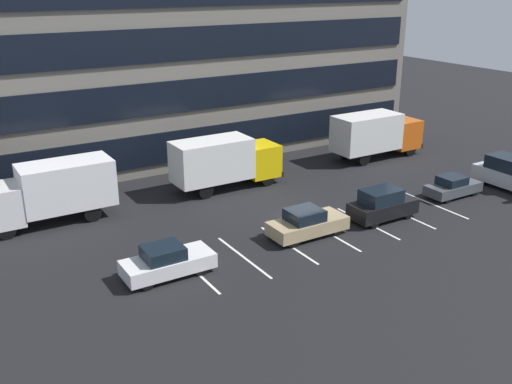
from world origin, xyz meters
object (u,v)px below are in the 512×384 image
(sedan_tan, at_px, (307,223))
(suv_silver, at_px, (510,174))
(box_truck_white, at_px, (50,190))
(box_truck_orange, at_px, (376,133))
(box_truck_yellow, at_px, (225,160))
(suv_black, at_px, (382,205))
(sedan_charcoal, at_px, (453,187))
(sedan_white, at_px, (167,262))

(sedan_tan, relative_size, suv_silver, 0.94)
(box_truck_white, xyz_separation_m, suv_silver, (27.88, -10.14, -0.94))
(box_truck_orange, relative_size, suv_silver, 1.62)
(box_truck_white, height_order, suv_silver, box_truck_white)
(box_truck_orange, bearing_deg, sedan_tan, -145.34)
(box_truck_yellow, xyz_separation_m, suv_black, (5.35, -9.60, -1.07))
(box_truck_yellow, xyz_separation_m, sedan_charcoal, (12.00, -9.12, -1.32))
(box_truck_orange, relative_size, suv_black, 1.85)
(sedan_tan, relative_size, sedan_white, 1.02)
(box_truck_white, distance_m, suv_black, 19.39)
(box_truck_white, bearing_deg, sedan_tan, -38.88)
(sedan_white, distance_m, suv_silver, 24.79)
(box_truck_orange, height_order, sedan_charcoal, box_truck_orange)
(sedan_white, bearing_deg, sedan_tan, 1.52)
(box_truck_orange, height_order, suv_black, box_truck_orange)
(box_truck_orange, relative_size, box_truck_white, 1.02)
(box_truck_yellow, height_order, box_truck_white, box_truck_white)
(box_truck_orange, xyz_separation_m, box_truck_white, (-24.95, 0.04, -0.03))
(suv_black, height_order, suv_silver, suv_silver)
(sedan_white, bearing_deg, box_truck_yellow, 48.62)
(sedan_charcoal, bearing_deg, box_truck_orange, 80.46)
(box_truck_white, distance_m, sedan_tan, 14.88)
(box_truck_yellow, relative_size, suv_silver, 1.59)
(box_truck_yellow, height_order, suv_black, box_truck_yellow)
(suv_black, relative_size, sedan_tan, 0.93)
(box_truck_yellow, bearing_deg, suv_black, -60.87)
(box_truck_yellow, bearing_deg, sedan_white, -131.38)
(box_truck_white, height_order, sedan_charcoal, box_truck_white)
(box_truck_orange, xyz_separation_m, suv_black, (-8.19, -9.66, -1.11))
(box_truck_orange, relative_size, sedan_charcoal, 1.98)
(box_truck_white, relative_size, sedan_tan, 1.70)
(box_truck_yellow, distance_m, suv_black, 11.04)
(suv_black, bearing_deg, sedan_tan, 175.76)
(suv_black, xyz_separation_m, sedan_tan, (-5.21, 0.39, -0.16))
(box_truck_orange, distance_m, sedan_charcoal, 9.40)
(box_truck_orange, bearing_deg, suv_silver, -73.83)
(box_truck_yellow, distance_m, sedan_white, 12.64)
(box_truck_yellow, height_order, sedan_white, box_truck_yellow)
(box_truck_orange, relative_size, sedan_white, 1.76)
(sedan_white, xyz_separation_m, sedan_charcoal, (20.31, 0.32, -0.09))
(suv_black, relative_size, sedan_white, 0.95)
(box_truck_white, distance_m, suv_silver, 29.68)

